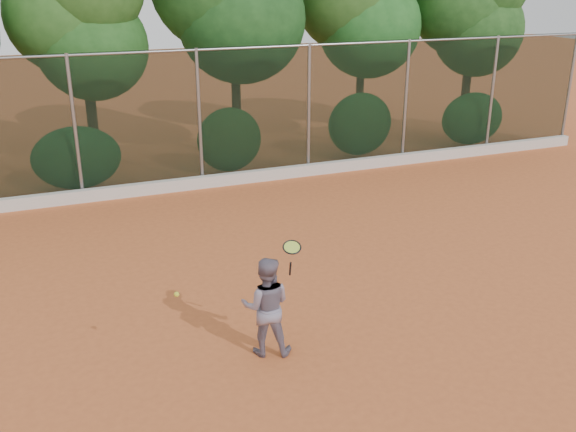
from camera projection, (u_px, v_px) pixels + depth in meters
name	position (u px, v px, depth m)	size (l,w,h in m)	color
ground	(310.00, 306.00, 10.66)	(80.00, 80.00, 0.00)	#C9612F
concrete_curb	(204.00, 182.00, 16.53)	(24.00, 0.20, 0.30)	silver
tennis_player	(266.00, 306.00, 9.11)	(0.73, 0.57, 1.49)	gray
chainlink_fence	(199.00, 115.00, 16.08)	(24.09, 0.09, 3.50)	black
foliage_backdrop	(155.00, 6.00, 16.71)	(23.70, 3.63, 7.55)	#44271A
tennis_racket	(292.00, 250.00, 8.72)	(0.32, 0.31, 0.54)	black
tennis_ball_in_flight	(177.00, 294.00, 8.14)	(0.07, 0.07, 0.07)	yellow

